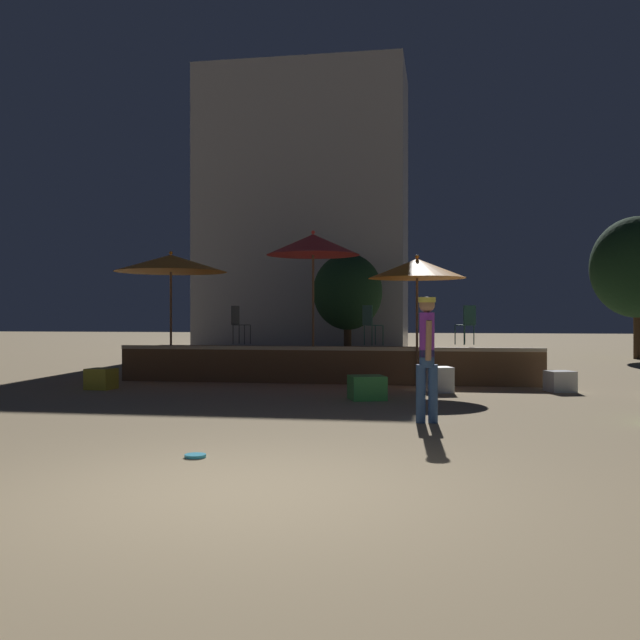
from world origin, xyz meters
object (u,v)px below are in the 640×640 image
at_px(cube_seat_0, 101,379).
at_px(cube_seat_1, 439,380).
at_px(cube_seat_4, 367,388).
at_px(background_tree_0, 348,292).
at_px(patio_umbrella_2, 313,245).
at_px(bistro_chair_1, 370,321).
at_px(patio_umbrella_1, 417,269).
at_px(bistro_chair_0, 238,321).
at_px(person_0, 427,352).
at_px(bistro_chair_2, 467,321).
at_px(cube_seat_5, 560,381).
at_px(frisbee_disc, 195,456).
at_px(patio_umbrella_0, 171,263).
at_px(background_tree_1, 638,267).

relative_size(cube_seat_0, cube_seat_1, 0.94).
distance_m(cube_seat_4, background_tree_0, 13.75).
distance_m(patio_umbrella_2, bistro_chair_1, 2.19).
distance_m(patio_umbrella_2, background_tree_0, 10.73).
bearing_deg(cube_seat_1, patio_umbrella_1, 111.72).
bearing_deg(bistro_chair_1, bistro_chair_0, 45.11).
relative_size(person_0, bistro_chair_1, 1.90).
bearing_deg(cube_seat_0, person_0, -28.24).
height_order(cube_seat_1, bistro_chair_2, bistro_chair_2).
bearing_deg(bistro_chair_2, cube_seat_1, 36.49).
relative_size(cube_seat_5, frisbee_disc, 2.72).
relative_size(patio_umbrella_0, background_tree_1, 0.60).
relative_size(patio_umbrella_1, bistro_chair_1, 3.04).
xyz_separation_m(patio_umbrella_2, bistro_chair_0, (-2.00, 1.14, -1.64)).
relative_size(cube_seat_5, background_tree_1, 0.12).
bearing_deg(cube_seat_5, bistro_chair_1, 156.19).
distance_m(patio_umbrella_0, bistro_chair_1, 4.68).
bearing_deg(frisbee_disc, cube_seat_4, 77.43).
bearing_deg(cube_seat_0, cube_seat_1, 4.53).
bearing_deg(bistro_chair_2, cube_seat_5, 84.47).
height_order(cube_seat_0, background_tree_1, background_tree_1).
height_order(cube_seat_4, frisbee_disc, cube_seat_4).
height_order(patio_umbrella_1, cube_seat_4, patio_umbrella_1).
bearing_deg(patio_umbrella_1, cube_seat_4, -106.86).
relative_size(bistro_chair_2, background_tree_0, 0.24).
bearing_deg(bistro_chair_2, cube_seat_4, 25.30).
relative_size(patio_umbrella_1, background_tree_0, 0.73).
xyz_separation_m(bistro_chair_1, bistro_chair_2, (2.16, 0.65, 0.00)).
distance_m(bistro_chair_0, frisbee_disc, 9.62).
xyz_separation_m(patio_umbrella_2, cube_seat_4, (1.44, -2.72, -2.78)).
relative_size(patio_umbrella_2, bistro_chair_1, 3.67).
xyz_separation_m(patio_umbrella_2, person_0, (2.53, -5.32, -2.03)).
relative_size(patio_umbrella_2, background_tree_0, 0.88).
xyz_separation_m(cube_seat_4, person_0, (1.08, -2.59, 0.76)).
distance_m(cube_seat_4, frisbee_disc, 5.54).
bearing_deg(patio_umbrella_1, background_tree_0, 104.83).
xyz_separation_m(person_0, background_tree_0, (-3.17, 16.01, 1.39)).
distance_m(patio_umbrella_1, bistro_chair_1, 1.85).
relative_size(cube_seat_5, background_tree_0, 0.16).
bearing_deg(bistro_chair_2, frisbee_disc, 31.31).
distance_m(cube_seat_1, bistro_chair_1, 2.89).
xyz_separation_m(cube_seat_5, bistro_chair_1, (-3.83, 1.69, 1.15)).
bearing_deg(frisbee_disc, background_tree_0, 92.70).
height_order(cube_seat_0, cube_seat_1, cube_seat_1).
height_order(patio_umbrella_1, cube_seat_1, patio_umbrella_1).
relative_size(patio_umbrella_0, cube_seat_4, 3.89).
relative_size(cube_seat_1, bistro_chair_1, 0.64).
relative_size(cube_seat_1, bistro_chair_0, 0.64).
bearing_deg(background_tree_1, cube_seat_5, -110.70).
distance_m(patio_umbrella_1, bistro_chair_0, 4.55).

